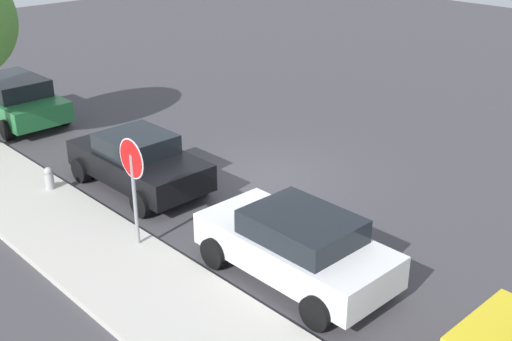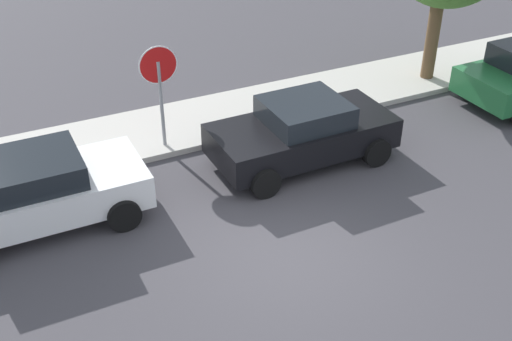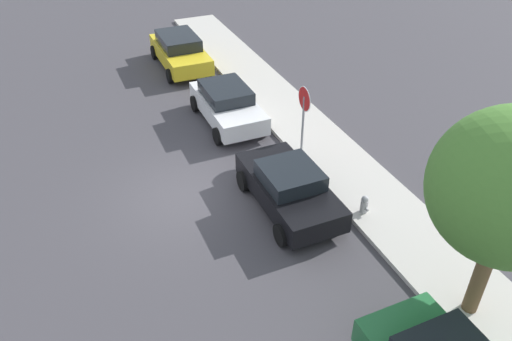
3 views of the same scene
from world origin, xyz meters
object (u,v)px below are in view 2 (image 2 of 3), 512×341
object	(u,v)px
parked_car_white	(34,191)
fire_hydrant	(308,102)
stop_sign	(159,80)
parked_car_black	(303,132)

from	to	relation	value
parked_car_white	fire_hydrant	size ratio (longest dim) A/B	5.59
stop_sign	fire_hydrant	bearing A→B (deg)	1.19
parked_car_black	fire_hydrant	world-z (taller)	parked_car_black
parked_car_black	parked_car_white	bearing A→B (deg)	178.34
parked_car_black	fire_hydrant	distance (m)	2.23
parked_car_black	parked_car_white	size ratio (longest dim) A/B	1.00
parked_car_white	fire_hydrant	xyz separation A→B (m)	(6.81, 1.67, -0.38)
stop_sign	parked_car_white	world-z (taller)	stop_sign
parked_car_black	fire_hydrant	xyz separation A→B (m)	(1.21, 1.84, -0.36)
stop_sign	fire_hydrant	xyz separation A→B (m)	(3.77, 0.08, -1.36)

